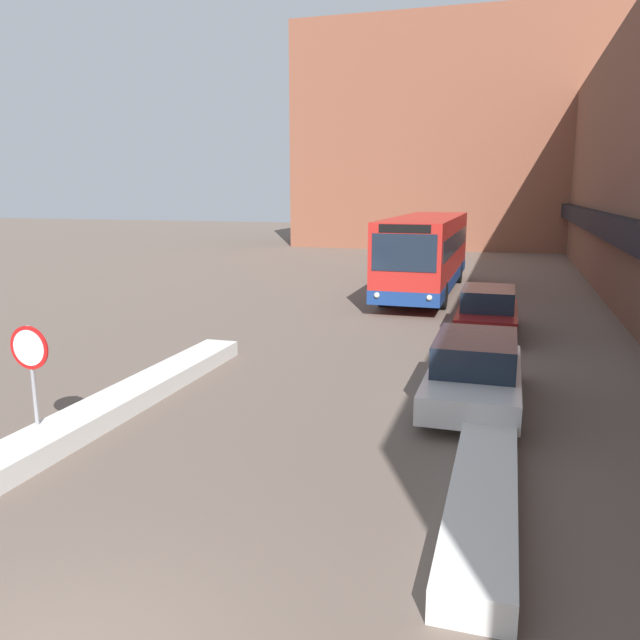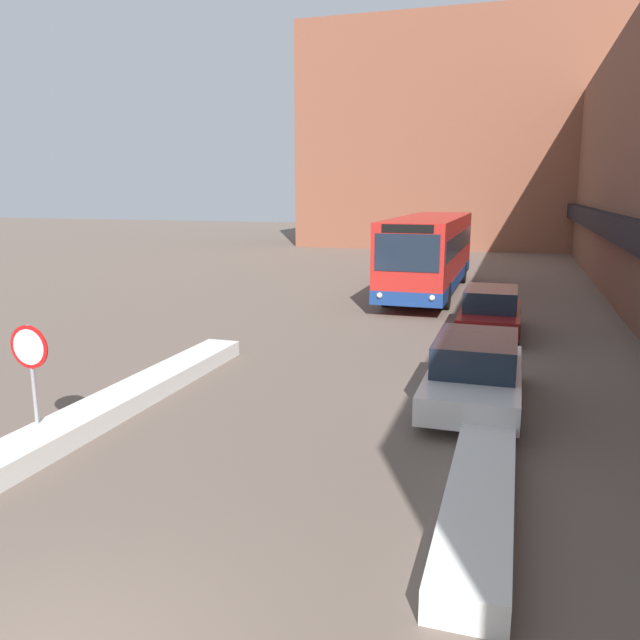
% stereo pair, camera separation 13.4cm
% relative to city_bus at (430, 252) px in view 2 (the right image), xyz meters
% --- Properties ---
extents(building_backdrop_far, '(26.00, 8.00, 16.88)m').
position_rel_city_bus_xyz_m(building_backdrop_far, '(-0.30, 23.96, 6.66)').
color(building_backdrop_far, brown).
rests_on(building_backdrop_far, ground_plane).
extents(snow_bank_left, '(0.90, 8.53, 0.38)m').
position_rel_city_bus_xyz_m(snow_bank_left, '(-3.90, -16.25, -1.59)').
color(snow_bank_left, silver).
rests_on(snow_bank_left, ground_plane).
extents(snow_bank_right, '(0.90, 9.39, 0.41)m').
position_rel_city_bus_xyz_m(snow_bank_right, '(3.30, -16.59, -1.57)').
color(snow_bank_right, silver).
rests_on(snow_bank_right, ground_plane).
extents(city_bus, '(2.58, 11.71, 3.29)m').
position_rel_city_bus_xyz_m(city_bus, '(0.00, 0.00, 0.00)').
color(city_bus, red).
rests_on(city_bus, ground_plane).
extents(parked_car_front, '(1.88, 4.52, 1.41)m').
position_rel_city_bus_xyz_m(parked_car_front, '(2.90, -14.13, -1.07)').
color(parked_car_front, silver).
rests_on(parked_car_front, ground_plane).
extents(parked_car_middle, '(1.81, 4.20, 1.41)m').
position_rel_city_bus_xyz_m(parked_car_middle, '(2.90, -7.23, -1.07)').
color(parked_car_middle, maroon).
rests_on(parked_car_middle, ground_plane).
extents(stop_sign, '(0.76, 0.08, 2.14)m').
position_rel_city_bus_xyz_m(stop_sign, '(-4.24, -18.62, -0.23)').
color(stop_sign, gray).
rests_on(stop_sign, ground_plane).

